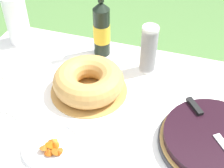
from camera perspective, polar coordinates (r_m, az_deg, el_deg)
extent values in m
cube|color=brown|center=(1.26, 0.58, -5.51)|extent=(1.45, 0.90, 0.03)
cylinder|color=brown|center=(2.00, -14.49, -0.77)|extent=(0.06, 0.06, 0.73)
cube|color=white|center=(1.25, 0.59, -4.88)|extent=(1.46, 0.91, 0.00)
cube|color=white|center=(1.61, 5.37, 5.05)|extent=(1.46, 0.01, 0.10)
cylinder|color=#38383D|center=(1.18, 17.95, -10.32)|extent=(0.39, 0.39, 0.02)
cylinder|color=tan|center=(1.17, 18.11, -9.86)|extent=(0.38, 0.38, 0.01)
cylinder|color=black|center=(1.15, 18.30, -9.27)|extent=(0.36, 0.36, 0.03)
cube|color=black|center=(1.21, 14.87, -3.93)|extent=(0.07, 0.08, 0.01)
cylinder|color=tan|center=(1.33, -4.20, -1.14)|extent=(0.32, 0.32, 0.01)
torus|color=tan|center=(1.29, -4.31, 0.62)|extent=(0.29, 0.29, 0.10)
cylinder|color=white|center=(1.41, 6.53, 4.10)|extent=(0.07, 0.07, 0.09)
cylinder|color=white|center=(1.40, 6.57, 4.52)|extent=(0.07, 0.07, 0.09)
cylinder|color=white|center=(1.40, 6.61, 4.95)|extent=(0.07, 0.07, 0.09)
cylinder|color=white|center=(1.39, 6.65, 5.38)|extent=(0.07, 0.07, 0.09)
cylinder|color=white|center=(1.38, 6.69, 5.81)|extent=(0.07, 0.07, 0.09)
cylinder|color=white|center=(1.37, 6.73, 6.25)|extent=(0.07, 0.07, 0.09)
cylinder|color=white|center=(1.37, 6.77, 6.70)|extent=(0.07, 0.07, 0.09)
cylinder|color=white|center=(1.36, 6.82, 7.15)|extent=(0.07, 0.07, 0.09)
cylinder|color=white|center=(1.35, 6.86, 7.60)|extent=(0.07, 0.07, 0.09)
cylinder|color=white|center=(1.34, 6.91, 8.06)|extent=(0.07, 0.07, 0.09)
cylinder|color=white|center=(1.34, 6.95, 8.52)|extent=(0.07, 0.07, 0.09)
torus|color=white|center=(1.31, 7.12, 10.26)|extent=(0.07, 0.07, 0.01)
cylinder|color=black|center=(1.47, -1.89, 9.44)|extent=(0.08, 0.08, 0.24)
cylinder|color=yellow|center=(1.47, -1.89, 9.29)|extent=(0.08, 0.08, 0.09)
cone|color=black|center=(1.40, -2.01, 14.16)|extent=(0.08, 0.08, 0.04)
cylinder|color=white|center=(1.14, -11.02, -11.26)|extent=(0.21, 0.21, 0.01)
torus|color=white|center=(1.13, -11.07, -11.01)|extent=(0.21, 0.21, 0.01)
cone|color=#A95319|center=(1.13, -11.27, -10.56)|extent=(0.04, 0.04, 0.04)
cone|color=#C15C10|center=(1.12, -10.54, -10.71)|extent=(0.06, 0.06, 0.04)
cone|color=#BB600E|center=(1.12, -11.12, -10.58)|extent=(0.05, 0.05, 0.04)
cone|color=#AC4A13|center=(1.13, -11.22, -10.53)|extent=(0.03, 0.03, 0.03)
cone|color=#BA5B18|center=(1.11, -12.31, -11.12)|extent=(0.05, 0.05, 0.03)
cone|color=#B2490F|center=(1.10, -9.86, -11.90)|extent=(0.05, 0.05, 0.03)
cone|color=#B45011|center=(1.11, -11.46, -11.95)|extent=(0.04, 0.04, 0.03)
cone|color=#A6500B|center=(1.13, -10.97, -10.88)|extent=(0.04, 0.04, 0.04)
cone|color=#AB5E17|center=(1.10, -10.14, -11.90)|extent=(0.04, 0.04, 0.04)
cone|color=#AC6A1D|center=(1.12, -10.76, -10.09)|extent=(0.04, 0.03, 0.03)
cylinder|color=white|center=(1.62, -17.03, 11.20)|extent=(0.11, 0.11, 0.25)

